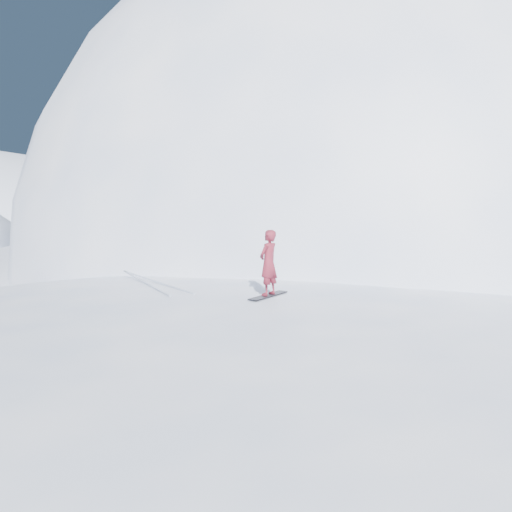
{
  "coord_description": "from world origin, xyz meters",
  "views": [
    {
      "loc": [
        -3.46,
        -10.56,
        5.09
      ],
      "look_at": [
        1.87,
        2.78,
        3.5
      ],
      "focal_mm": 32.0,
      "sensor_mm": 36.0,
      "label": 1
    }
  ],
  "objects": [
    {
      "name": "wind_bumps",
      "position": [
        -0.56,
        2.12,
        0.0
      ],
      "size": [
        16.0,
        14.4,
        1.0
      ],
      "color": "white",
      "rests_on": "ground"
    },
    {
      "name": "snowboard",
      "position": [
        1.87,
        1.78,
        2.41
      ],
      "size": [
        1.58,
        1.17,
        0.03
      ],
      "primitive_type": "cube",
      "rotation": [
        0.0,
        0.0,
        0.57
      ],
      "color": "black",
      "rests_on": "near_ridge"
    },
    {
      "name": "board_tracks",
      "position": [
        -1.05,
        5.78,
        2.42
      ],
      "size": [
        1.54,
        5.96,
        0.04
      ],
      "color": "silver",
      "rests_on": "ground"
    },
    {
      "name": "near_ridge",
      "position": [
        1.0,
        3.0,
        0.0
      ],
      "size": [
        36.0,
        28.0,
        4.8
      ],
      "primitive_type": "ellipsoid",
      "color": "white",
      "rests_on": "ground"
    },
    {
      "name": "snowboarder",
      "position": [
        1.87,
        1.78,
        3.4
      ],
      "size": [
        0.85,
        0.78,
        1.95
      ],
      "primitive_type": "imported",
      "rotation": [
        0.0,
        0.0,
        3.71
      ],
      "color": "maroon",
      "rests_on": "snowboard"
    },
    {
      "name": "peak_shoulder",
      "position": [
        10.0,
        20.0,
        0.0
      ],
      "size": [
        28.0,
        24.0,
        18.0
      ],
      "primitive_type": "ellipsoid",
      "color": "white",
      "rests_on": "ground"
    },
    {
      "name": "ground",
      "position": [
        0.0,
        0.0,
        0.0
      ],
      "size": [
        400.0,
        400.0,
        0.0
      ],
      "primitive_type": "plane",
      "color": "white",
      "rests_on": "ground"
    },
    {
      "name": "summit_peak",
      "position": [
        22.0,
        26.0,
        0.0
      ],
      "size": [
        60.0,
        56.0,
        56.0
      ],
      "primitive_type": "ellipsoid",
      "color": "white",
      "rests_on": "ground"
    }
  ]
}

